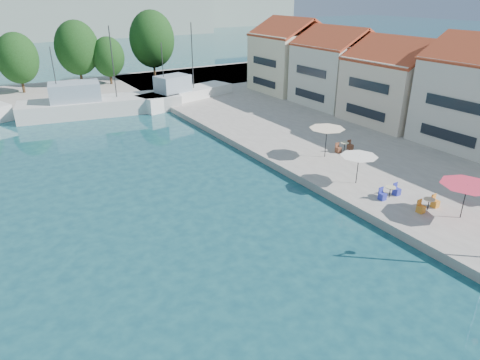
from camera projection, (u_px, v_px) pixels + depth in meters
quay_right at (402, 133)px, 42.64m from camera, size 32.00×92.00×0.60m
quay_far at (25, 97)px, 57.12m from camera, size 90.00×16.00×0.60m
hill_east at (119, 11)px, 165.81m from camera, size 140.00×40.00×12.00m
building_04 at (398, 79)px, 44.02m from camera, size 9.00×8.80×9.20m
building_05 at (337, 65)px, 50.94m from camera, size 8.40×8.80×9.70m
building_06 at (291, 54)px, 57.85m from camera, size 9.00×8.80×10.20m
trawler_03 at (97, 105)px, 50.16m from camera, size 18.76×7.87×10.20m
trawler_04 at (184, 95)px, 54.66m from camera, size 13.80×6.76×10.20m
tree_05 at (17, 58)px, 56.52m from camera, size 5.33×5.33×7.89m
tree_06 at (77, 48)px, 61.22m from camera, size 6.13×6.13×9.07m
tree_07 at (108, 57)px, 62.24m from camera, size 4.58×4.58×6.78m
tree_08 at (152, 39)px, 65.96m from camera, size 6.89×6.89×10.19m
umbrella_pink at (467, 189)px, 25.38m from camera, size 3.19×3.19×2.20m
umbrella_white at (359, 159)px, 30.14m from camera, size 2.66×2.66×2.08m
umbrella_cream at (327, 131)px, 34.86m from camera, size 2.92×2.92×2.48m
cafe_table_01 at (428, 206)px, 26.99m from camera, size 1.82×0.70×0.76m
cafe_table_02 at (390, 193)px, 28.64m from camera, size 1.82×0.70×0.76m
cafe_table_03 at (344, 148)px, 36.94m from camera, size 1.82×0.70×0.76m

